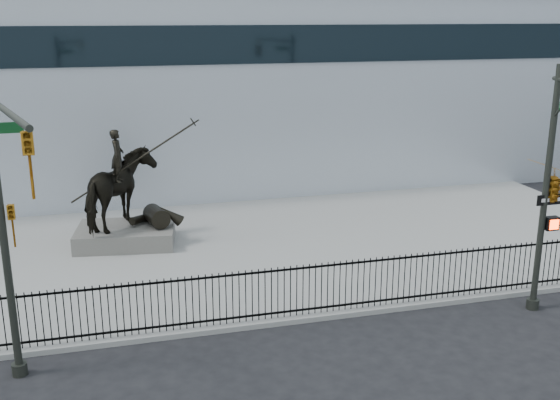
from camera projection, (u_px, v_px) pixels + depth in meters
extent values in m
plane|color=black|center=(304.00, 342.00, 17.11)|extent=(120.00, 120.00, 0.00)
cube|color=gray|center=(247.00, 249.00, 23.59)|extent=(30.00, 12.00, 0.15)
cube|color=silver|center=(194.00, 88.00, 34.45)|extent=(44.00, 14.00, 9.00)
cube|color=black|center=(291.00, 311.00, 18.19)|extent=(22.00, 0.05, 0.05)
cube|color=black|center=(291.00, 269.00, 17.85)|extent=(22.00, 0.05, 0.05)
cube|color=black|center=(291.00, 291.00, 18.02)|extent=(22.00, 0.03, 1.50)
cube|color=#5C5A54|center=(126.00, 235.00, 23.85)|extent=(3.77, 2.85, 0.65)
imported|color=black|center=(123.00, 190.00, 23.38)|extent=(2.71, 3.05, 2.76)
imported|color=black|center=(117.00, 156.00, 23.02)|extent=(0.54, 0.74, 1.87)
cylinder|color=black|center=(132.00, 163.00, 23.16)|extent=(4.40, 0.70, 2.81)
cylinder|color=#272A24|center=(20.00, 369.00, 15.52)|extent=(0.36, 0.36, 0.30)
cylinder|color=#272A24|center=(3.00, 235.00, 14.59)|extent=(0.18, 0.18, 7.00)
cylinder|color=#272A24|center=(3.00, 109.00, 11.92)|extent=(1.47, 4.84, 0.12)
imported|color=#BB7414|center=(30.00, 166.00, 10.27)|extent=(0.18, 0.22, 1.10)
imported|color=#BB7414|center=(13.00, 226.00, 14.59)|extent=(0.16, 0.20, 1.00)
cylinder|color=#272A24|center=(533.00, 304.00, 19.00)|extent=(0.36, 0.36, 0.30)
cylinder|color=#272A24|center=(545.00, 193.00, 18.07)|extent=(0.18, 0.18, 7.00)
imported|color=#BB7414|center=(553.00, 185.00, 18.07)|extent=(0.53, 2.48, 1.00)
cube|color=black|center=(552.00, 223.00, 18.34)|extent=(0.38, 0.22, 0.38)
cube|color=#FF2D05|center=(554.00, 225.00, 18.23)|extent=(0.28, 0.02, 0.28)
cube|color=black|center=(552.00, 200.00, 18.13)|extent=(0.95, 0.03, 0.30)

